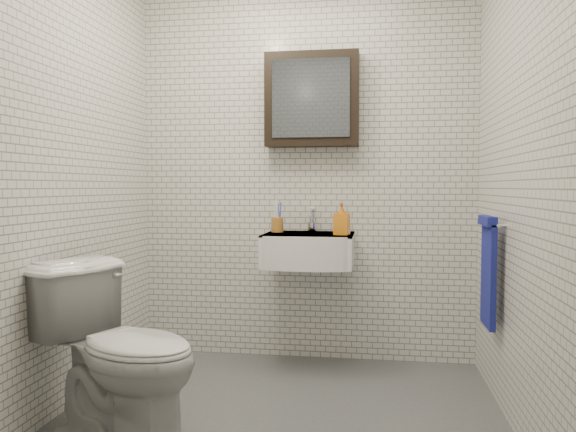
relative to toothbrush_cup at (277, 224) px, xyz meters
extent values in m
cube|color=#494C50|center=(0.16, -0.86, -0.90)|extent=(2.20, 2.00, 0.01)
cube|color=silver|center=(0.16, 0.14, 0.35)|extent=(2.20, 0.02, 2.50)
cube|color=silver|center=(0.16, -1.86, 0.35)|extent=(2.20, 0.02, 2.50)
cube|color=silver|center=(-0.94, -0.86, 0.35)|extent=(0.02, 2.00, 2.50)
cube|color=silver|center=(1.26, -0.86, 0.35)|extent=(0.02, 2.00, 2.50)
cube|color=white|center=(0.21, -0.09, -0.15)|extent=(0.55, 0.45, 0.20)
cylinder|color=silver|center=(0.21, -0.07, -0.07)|extent=(0.31, 0.31, 0.02)
cylinder|color=silver|center=(0.21, -0.07, -0.06)|extent=(0.04, 0.04, 0.01)
cube|color=white|center=(0.21, -0.09, -0.06)|extent=(0.55, 0.45, 0.01)
cylinder|color=silver|center=(0.21, 0.08, -0.02)|extent=(0.06, 0.06, 0.06)
cylinder|color=silver|center=(0.21, 0.08, 0.04)|extent=(0.03, 0.03, 0.08)
cylinder|color=silver|center=(0.21, 0.02, 0.07)|extent=(0.02, 0.12, 0.02)
cube|color=silver|center=(0.21, 0.11, 0.09)|extent=(0.02, 0.09, 0.01)
cube|color=black|center=(0.21, 0.07, 0.80)|extent=(0.60, 0.14, 0.60)
cube|color=#3F444C|center=(0.21, -0.01, 0.80)|extent=(0.49, 0.01, 0.49)
cylinder|color=silver|center=(1.22, -0.51, 0.05)|extent=(0.02, 0.30, 0.02)
cylinder|color=silver|center=(1.24, -0.38, 0.05)|extent=(0.04, 0.02, 0.02)
cylinder|color=silver|center=(1.24, -0.64, 0.05)|extent=(0.04, 0.02, 0.02)
cube|color=navy|center=(1.21, -0.51, -0.22)|extent=(0.03, 0.26, 0.54)
cube|color=navy|center=(1.20, -0.51, 0.06)|extent=(0.05, 0.26, 0.05)
cylinder|color=#A76D29|center=(0.00, 0.00, -0.01)|extent=(0.09, 0.09, 0.10)
cylinder|color=white|center=(-0.01, -0.01, 0.06)|extent=(0.02, 0.03, 0.18)
cylinder|color=#414AD0|center=(0.01, -0.01, 0.05)|extent=(0.01, 0.02, 0.16)
cylinder|color=white|center=(0.00, 0.01, 0.06)|extent=(0.02, 0.04, 0.19)
cylinder|color=#414AD0|center=(0.02, 0.01, 0.05)|extent=(0.02, 0.04, 0.17)
imported|color=#FF591A|center=(0.42, -0.14, 0.04)|extent=(0.10, 0.10, 0.19)
imported|color=silver|center=(-0.50, -1.20, -0.50)|extent=(0.89, 0.71, 0.80)
camera|label=1|loc=(0.62, -3.55, 0.24)|focal=35.00mm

